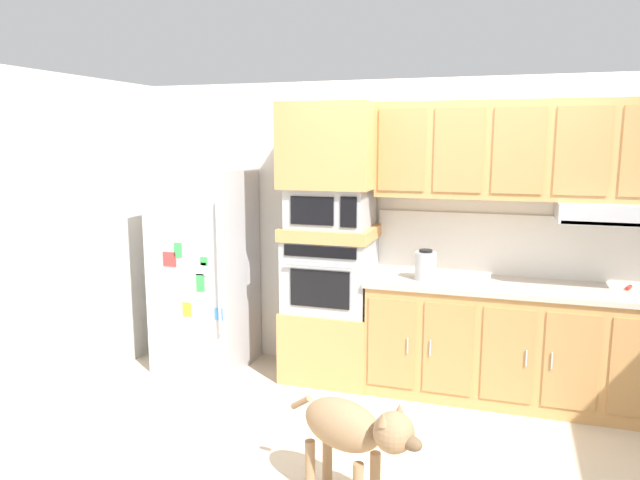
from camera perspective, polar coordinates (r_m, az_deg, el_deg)
name	(u,v)px	position (r m, az deg, el deg)	size (l,w,h in m)	color
ground_plane	(424,431)	(4.41, 9.93, -17.65)	(9.60, 9.60, 0.00)	beige
back_kitchen_wall	(447,231)	(5.08, 12.09, 0.83)	(6.20, 0.12, 2.50)	silver
side_panel_left	(79,235)	(5.15, -22.14, 0.44)	(0.12, 7.10, 2.50)	silver
refrigerator	(205,269)	(5.35, -11.01, -2.73)	(0.76, 0.73, 1.76)	#ADADB2
oven_base_cabinet	(330,342)	(5.14, 0.99, -9.79)	(0.74, 0.62, 0.60)	tan
built_in_oven	(330,274)	(4.97, 1.00, -3.26)	(0.70, 0.62, 0.60)	#A8AAAF
appliance_mid_shelf	(331,232)	(4.91, 1.02, 0.73)	(0.74, 0.62, 0.10)	tan
microwave	(331,207)	(4.88, 1.02, 3.16)	(0.64, 0.54, 0.32)	#A8AAAF
appliance_upper_cabinet	(331,146)	(4.85, 1.05, 9.05)	(0.74, 0.62, 0.68)	tan
lower_cabinet_run	(567,350)	(4.92, 22.69, -9.75)	(3.01, 0.63, 0.88)	tan
countertop_slab	(572,291)	(4.80, 23.04, -4.53)	(3.05, 0.64, 0.04)	#BCB2A3
backsplash_panel	(571,249)	(5.02, 22.96, -0.76)	(3.05, 0.02, 0.50)	silver
upper_cabinet_with_hood	(582,154)	(4.79, 23.89, 7.54)	(3.01, 0.48, 0.88)	tan
screwdriver	(630,288)	(4.93, 27.66, -4.08)	(0.16, 0.15, 0.03)	red
electric_kettle	(425,265)	(4.73, 10.11, -2.42)	(0.17, 0.17, 0.24)	#A8AAAF
dog	(353,430)	(3.40, 3.15, -17.78)	(0.85, 0.48, 0.66)	#997551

